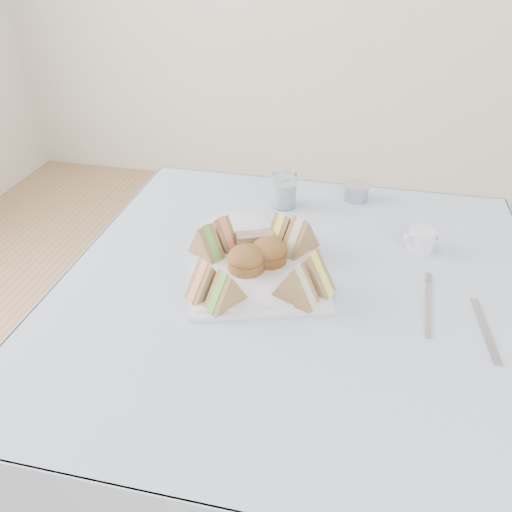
% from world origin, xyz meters
% --- Properties ---
extents(floor, '(4.00, 4.00, 0.00)m').
position_xyz_m(floor, '(0.00, 0.00, 0.00)').
color(floor, '#9E7751').
rests_on(floor, ground).
extents(table, '(0.90, 0.90, 0.74)m').
position_xyz_m(table, '(0.00, 0.00, 0.37)').
color(table, brown).
rests_on(table, floor).
extents(tablecloth, '(1.02, 1.02, 0.01)m').
position_xyz_m(tablecloth, '(0.00, 0.00, 0.74)').
color(tablecloth, '#99AFC1').
rests_on(tablecloth, table).
extents(serving_plate, '(0.36, 0.36, 0.01)m').
position_xyz_m(serving_plate, '(-0.10, 0.01, 0.75)').
color(serving_plate, silver).
rests_on(serving_plate, tablecloth).
extents(sandwich_fl_a, '(0.09, 0.10, 0.08)m').
position_xyz_m(sandwich_fl_a, '(-0.18, -0.09, 0.80)').
color(sandwich_fl_a, '#9C7757').
rests_on(sandwich_fl_a, serving_plate).
extents(sandwich_fl_b, '(0.08, 0.10, 0.08)m').
position_xyz_m(sandwich_fl_b, '(-0.13, -0.11, 0.80)').
color(sandwich_fl_b, '#9C7757').
rests_on(sandwich_fl_b, serving_plate).
extents(sandwich_fr_a, '(0.11, 0.08, 0.09)m').
position_xyz_m(sandwich_fr_a, '(0.03, -0.02, 0.80)').
color(sandwich_fr_a, '#9C7757').
rests_on(sandwich_fr_a, serving_plate).
extents(sandwich_fr_b, '(0.10, 0.08, 0.08)m').
position_xyz_m(sandwich_fr_b, '(0.00, -0.07, 0.80)').
color(sandwich_fr_b, '#9C7757').
rests_on(sandwich_fr_b, serving_plate).
extents(sandwich_bl_a, '(0.10, 0.08, 0.08)m').
position_xyz_m(sandwich_bl_a, '(-0.22, 0.05, 0.80)').
color(sandwich_bl_a, '#9C7757').
rests_on(sandwich_bl_a, serving_plate).
extents(sandwich_bl_b, '(0.09, 0.08, 0.08)m').
position_xyz_m(sandwich_bl_b, '(-0.20, 0.09, 0.80)').
color(sandwich_bl_b, '#9C7757').
rests_on(sandwich_bl_b, serving_plate).
extents(sandwich_br_a, '(0.09, 0.11, 0.09)m').
position_xyz_m(sandwich_br_a, '(-0.02, 0.11, 0.80)').
color(sandwich_br_a, '#9C7757').
rests_on(sandwich_br_a, serving_plate).
extents(sandwich_br_b, '(0.07, 0.10, 0.08)m').
position_xyz_m(sandwich_br_b, '(-0.06, 0.14, 0.80)').
color(sandwich_br_b, '#9C7757').
rests_on(sandwich_br_b, serving_plate).
extents(scone_left, '(0.11, 0.11, 0.05)m').
position_xyz_m(scone_left, '(-0.12, 0.01, 0.79)').
color(scone_left, '#9B5D32').
rests_on(scone_left, serving_plate).
extents(scone_right, '(0.11, 0.11, 0.05)m').
position_xyz_m(scone_right, '(-0.08, 0.05, 0.78)').
color(scone_right, '#9B5D32').
rests_on(scone_right, serving_plate).
extents(pastry_slice, '(0.09, 0.06, 0.04)m').
position_xyz_m(pastry_slice, '(-0.12, 0.10, 0.78)').
color(pastry_slice, tan).
rests_on(pastry_slice, serving_plate).
extents(side_plate, '(0.24, 0.24, 0.01)m').
position_xyz_m(side_plate, '(-0.18, 0.17, 0.75)').
color(side_plate, silver).
rests_on(side_plate, tablecloth).
extents(water_glass, '(0.07, 0.07, 0.09)m').
position_xyz_m(water_glass, '(-0.09, 0.34, 0.79)').
color(water_glass, white).
rests_on(water_glass, tablecloth).
extents(tea_strainer, '(0.09, 0.09, 0.04)m').
position_xyz_m(tea_strainer, '(0.10, 0.42, 0.77)').
color(tea_strainer, '#A9A8BB').
rests_on(tea_strainer, tablecloth).
extents(knife, '(0.03, 0.19, 0.00)m').
position_xyz_m(knife, '(0.37, -0.07, 0.75)').
color(knife, '#A9A8BB').
rests_on(knife, tablecloth).
extents(fork, '(0.02, 0.18, 0.00)m').
position_xyz_m(fork, '(0.27, -0.03, 0.75)').
color(fork, '#A9A8BB').
rests_on(fork, tablecloth).
extents(creamer_jug, '(0.08, 0.08, 0.05)m').
position_xyz_m(creamer_jug, '(0.26, 0.19, 0.77)').
color(creamer_jug, silver).
rests_on(creamer_jug, tablecloth).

